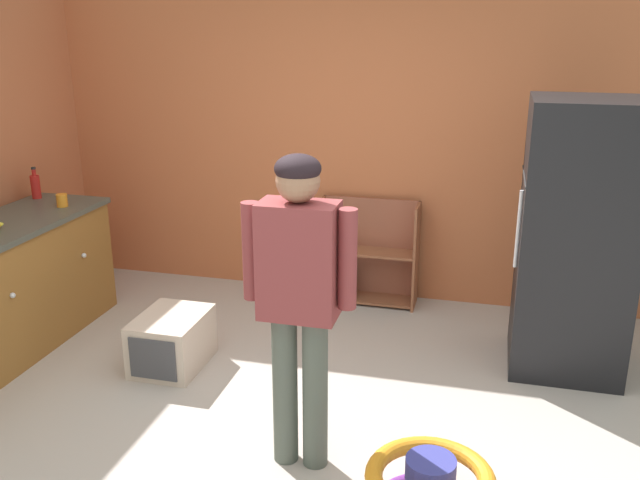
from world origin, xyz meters
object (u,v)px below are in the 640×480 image
at_px(pet_carrier, 172,341).
at_px(ketchup_bottle, 36,186).
at_px(bookshelf, 362,258).
at_px(orange_cup, 62,200).
at_px(refrigerator, 576,239).
at_px(standing_person, 299,286).

distance_m(pet_carrier, ketchup_bottle, 1.79).
relative_size(bookshelf, pet_carrier, 1.54).
distance_m(bookshelf, pet_carrier, 1.77).
distance_m(ketchup_bottle, orange_cup, 0.38).
bearing_deg(bookshelf, orange_cup, -156.30).
bearing_deg(refrigerator, orange_cup, -177.69).
bearing_deg(ketchup_bottle, orange_cup, -26.36).
bearing_deg(orange_cup, refrigerator, 2.31).
relative_size(pet_carrier, orange_cup, 5.81).
xyz_separation_m(standing_person, orange_cup, (-2.22, 1.32, -0.05)).
xyz_separation_m(refrigerator, orange_cup, (-3.63, -0.15, 0.06)).
height_order(standing_person, ketchup_bottle, standing_person).
height_order(refrigerator, standing_person, refrigerator).
relative_size(standing_person, ketchup_bottle, 6.68).
bearing_deg(bookshelf, standing_person, -87.06).
bearing_deg(ketchup_bottle, refrigerator, -0.32).
bearing_deg(refrigerator, standing_person, -134.01).
bearing_deg(standing_person, refrigerator, 45.99).
bearing_deg(refrigerator, ketchup_bottle, 179.68).
relative_size(refrigerator, orange_cup, 18.74).
xyz_separation_m(pet_carrier, orange_cup, (-1.09, 0.52, 0.77)).
relative_size(refrigerator, ketchup_bottle, 7.24).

